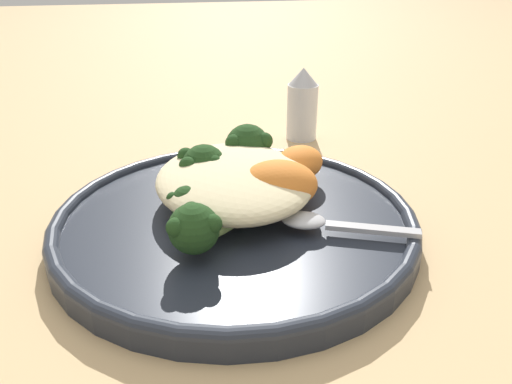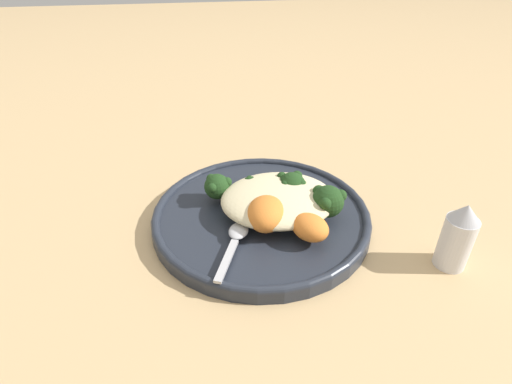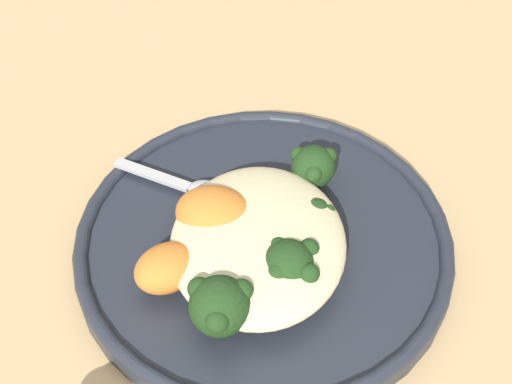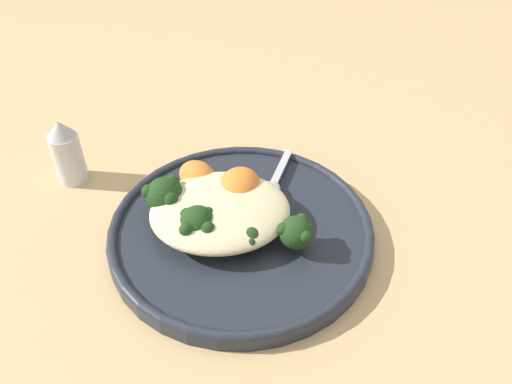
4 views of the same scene
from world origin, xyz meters
name	(u,v)px [view 1 (image 1 of 4)]	position (x,y,z in m)	size (l,w,h in m)	color
ground_plane	(213,235)	(0.00, 0.00, 0.00)	(4.00, 4.00, 0.00)	tan
plate	(235,219)	(0.00, 0.02, 0.01)	(0.30, 0.30, 0.02)	#232833
quinoa_mound	(234,180)	(-0.02, 0.02, 0.04)	(0.16, 0.13, 0.03)	beige
broccoli_stalk_0	(249,152)	(-0.07, 0.05, 0.04)	(0.13, 0.05, 0.04)	#9EBC66
broccoli_stalk_1	(206,170)	(-0.04, 0.00, 0.04)	(0.08, 0.08, 0.04)	#9EBC66
broccoli_stalk_2	(215,202)	(0.01, 0.00, 0.03)	(0.03, 0.10, 0.03)	#9EBC66
broccoli_stalk_3	(203,226)	(0.05, -0.01, 0.04)	(0.08, 0.09, 0.04)	#9EBC66
sweet_potato_chunk_0	(299,163)	(-0.05, 0.09, 0.04)	(0.05, 0.04, 0.03)	orange
sweet_potato_chunk_1	(279,185)	(0.00, 0.06, 0.04)	(0.06, 0.05, 0.04)	orange
spoon	(320,222)	(0.04, 0.08, 0.03)	(0.06, 0.10, 0.01)	#B7B7BC
salt_shaker	(302,105)	(-0.21, 0.14, 0.04)	(0.04, 0.04, 0.09)	silver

